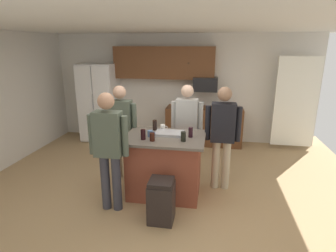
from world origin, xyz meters
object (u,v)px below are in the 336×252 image
(kitchen_island, at_px, (165,165))
(person_guest_left, at_px, (223,132))
(person_guest_right, at_px, (187,124))
(glass_stout_tall, at_px, (143,135))
(glass_short_whisky, at_px, (191,132))
(glass_pilsner, at_px, (155,125))
(trash_bin, at_px, (161,201))
(tumbler_amber, at_px, (152,137))
(mug_ceramic_white, at_px, (163,128))
(glass_dark_ale, at_px, (183,136))
(person_guest_by_door, at_px, (109,145))
(refrigerator, at_px, (100,103))
(mug_blue_stoneware, at_px, (150,134))
(serving_tray, at_px, (169,133))
(microwave_over_range, at_px, (205,84))
(person_host_foreground, at_px, (121,127))

(kitchen_island, distance_m, person_guest_left, 1.07)
(person_guest_right, height_order, glass_stout_tall, person_guest_right)
(glass_short_whisky, distance_m, glass_pilsner, 0.68)
(person_guest_right, distance_m, trash_bin, 1.67)
(tumbler_amber, bearing_deg, mug_ceramic_white, 84.19)
(glass_dark_ale, height_order, glass_pilsner, glass_pilsner)
(mug_ceramic_white, bearing_deg, glass_pilsner, 178.30)
(person_guest_by_door, xyz_separation_m, person_guest_right, (0.94, 1.35, -0.04))
(person_guest_right, bearing_deg, glass_dark_ale, 21.28)
(refrigerator, height_order, glass_short_whisky, refrigerator)
(glass_dark_ale, distance_m, mug_blue_stoneware, 0.54)
(person_guest_left, relative_size, glass_pilsner, 10.20)
(kitchen_island, bearing_deg, glass_dark_ale, -29.30)
(mug_blue_stoneware, distance_m, serving_tray, 0.31)
(person_guest_right, height_order, tumbler_amber, person_guest_right)
(person_guest_right, distance_m, glass_stout_tall, 1.12)
(microwave_over_range, xyz_separation_m, tumbler_amber, (-0.64, -2.77, -0.42))
(person_host_foreground, bearing_deg, glass_dark_ale, -1.06)
(microwave_over_range, distance_m, kitchen_island, 2.75)
(tumbler_amber, bearing_deg, microwave_over_range, 76.88)
(person_guest_left, xyz_separation_m, serving_tray, (-0.82, -0.23, 0.00))
(glass_pilsner, bearing_deg, person_guest_right, 44.48)
(person_guest_right, bearing_deg, person_guest_by_door, -16.41)
(mug_ceramic_white, bearing_deg, glass_stout_tall, -112.26)
(microwave_over_range, relative_size, serving_tray, 1.27)
(glass_short_whisky, distance_m, trash_bin, 1.12)
(refrigerator, distance_m, glass_stout_tall, 3.17)
(person_guest_left, xyz_separation_m, person_host_foreground, (-1.72, 0.07, -0.02))
(glass_short_whisky, height_order, glass_stout_tall, glass_stout_tall)
(person_guest_right, distance_m, glass_pilsner, 0.68)
(person_guest_right, xyz_separation_m, tumbler_amber, (-0.40, -1.02, 0.07))
(person_guest_right, relative_size, tumbler_amber, 13.48)
(microwave_over_range, relative_size, kitchen_island, 0.45)
(person_guest_left, bearing_deg, glass_pilsner, -19.25)
(glass_stout_tall, bearing_deg, person_guest_by_door, -136.08)
(mug_blue_stoneware, distance_m, trash_bin, 1.04)
(person_guest_right, relative_size, glass_dark_ale, 11.57)
(serving_tray, bearing_deg, mug_ceramic_white, 125.47)
(glass_pilsner, xyz_separation_m, trash_bin, (0.31, -1.05, -0.75))
(kitchen_island, distance_m, person_guest_by_door, 1.03)
(glass_stout_tall, bearing_deg, mug_blue_stoneware, 62.79)
(trash_bin, bearing_deg, mug_ceramic_white, 99.41)
(glass_dark_ale, relative_size, mug_blue_stoneware, 1.16)
(person_guest_left, relative_size, glass_short_whisky, 11.25)
(person_host_foreground, distance_m, glass_pilsner, 0.63)
(person_guest_left, distance_m, glass_short_whisky, 0.57)
(tumbler_amber, bearing_deg, kitchen_island, 59.65)
(person_guest_by_door, height_order, glass_short_whisky, person_guest_by_door)
(glass_pilsner, bearing_deg, serving_tray, -36.16)
(glass_pilsner, xyz_separation_m, tumbler_amber, (0.08, -0.55, -0.02))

